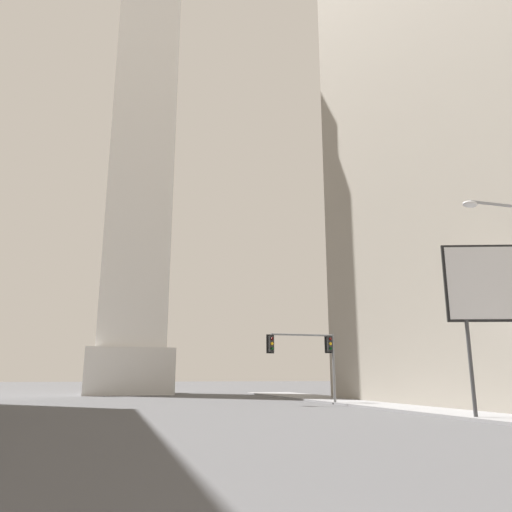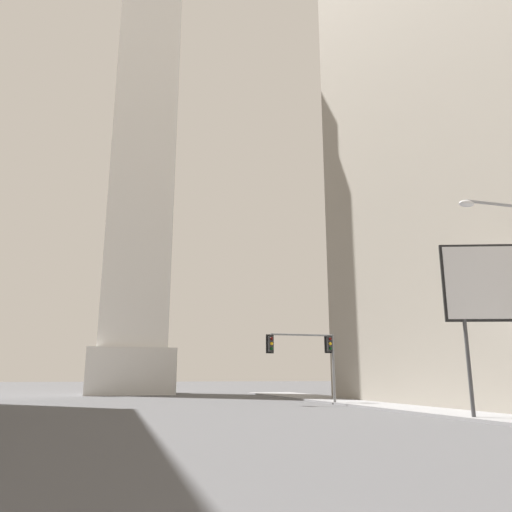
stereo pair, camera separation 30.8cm
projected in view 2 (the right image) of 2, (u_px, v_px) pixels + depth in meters
sidewalk_right at (467, 413)px, 25.60m from camera, size 5.00×68.39×0.15m
obelisk at (144, 132)px, 63.06m from camera, size 9.31×9.31×66.46m
traffic_light_mid_right at (310, 350)px, 35.66m from camera, size 5.23×0.51×4.92m
billboard_sign at (499, 286)px, 23.64m from camera, size 5.06×1.85×8.13m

